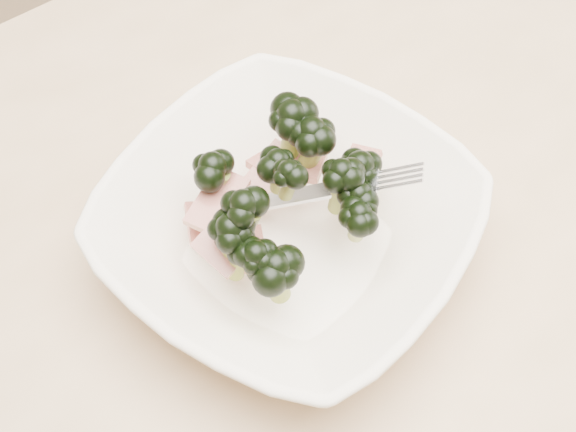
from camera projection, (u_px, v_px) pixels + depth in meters
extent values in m
cube|color=tan|center=(394.00, 207.00, 0.71)|extent=(1.20, 0.80, 0.04)
cylinder|color=tan|center=(478.00, 34.00, 1.36)|extent=(0.06, 0.06, 0.71)
imported|color=white|center=(288.00, 227.00, 0.63)|extent=(0.35, 0.35, 0.07)
cylinder|color=olive|center=(357.00, 231.00, 0.61)|extent=(0.02, 0.02, 0.04)
ellipsoid|color=black|center=(359.00, 213.00, 0.59)|extent=(0.03, 0.03, 0.03)
cylinder|color=olive|center=(276.00, 283.00, 0.59)|extent=(0.02, 0.02, 0.04)
ellipsoid|color=black|center=(276.00, 266.00, 0.57)|extent=(0.04, 0.04, 0.03)
cylinder|color=olive|center=(245.00, 225.00, 0.59)|extent=(0.02, 0.02, 0.05)
ellipsoid|color=black|center=(244.00, 204.00, 0.57)|extent=(0.04, 0.04, 0.03)
cylinder|color=olive|center=(232.00, 249.00, 0.60)|extent=(0.03, 0.03, 0.05)
ellipsoid|color=black|center=(230.00, 228.00, 0.57)|extent=(0.04, 0.04, 0.03)
cylinder|color=olive|center=(289.00, 186.00, 0.59)|extent=(0.01, 0.02, 0.03)
ellipsoid|color=black|center=(289.00, 171.00, 0.58)|extent=(0.03, 0.03, 0.02)
cylinder|color=olive|center=(356.00, 211.00, 0.62)|extent=(0.02, 0.02, 0.04)
ellipsoid|color=black|center=(359.00, 194.00, 0.60)|extent=(0.03, 0.03, 0.03)
cylinder|color=olive|center=(357.00, 187.00, 0.63)|extent=(0.03, 0.02, 0.05)
ellipsoid|color=black|center=(360.00, 165.00, 0.61)|extent=(0.04, 0.04, 0.03)
cylinder|color=olive|center=(257.00, 272.00, 0.59)|extent=(0.03, 0.02, 0.04)
ellipsoid|color=black|center=(256.00, 254.00, 0.57)|extent=(0.03, 0.03, 0.03)
cylinder|color=olive|center=(238.00, 260.00, 0.60)|extent=(0.02, 0.02, 0.04)
ellipsoid|color=black|center=(236.00, 242.00, 0.58)|extent=(0.03, 0.03, 0.03)
cylinder|color=olive|center=(215.00, 185.00, 0.64)|extent=(0.02, 0.02, 0.04)
ellipsoid|color=black|center=(213.00, 166.00, 0.61)|extent=(0.04, 0.04, 0.03)
cylinder|color=olive|center=(311.00, 156.00, 0.65)|extent=(0.02, 0.03, 0.05)
ellipsoid|color=black|center=(312.00, 131.00, 0.62)|extent=(0.04, 0.04, 0.03)
cylinder|color=olive|center=(278.00, 177.00, 0.62)|extent=(0.01, 0.01, 0.03)
ellipsoid|color=black|center=(278.00, 161.00, 0.60)|extent=(0.03, 0.03, 0.03)
cylinder|color=olive|center=(340.00, 193.00, 0.62)|extent=(0.02, 0.02, 0.05)
ellipsoid|color=black|center=(342.00, 171.00, 0.60)|extent=(0.03, 0.03, 0.03)
cylinder|color=olive|center=(291.00, 142.00, 0.65)|extent=(0.03, 0.02, 0.06)
ellipsoid|color=black|center=(292.00, 114.00, 0.63)|extent=(0.04, 0.04, 0.03)
cube|color=maroon|center=(269.00, 172.00, 0.67)|extent=(0.06, 0.04, 0.02)
cube|color=maroon|center=(201.00, 222.00, 0.64)|extent=(0.04, 0.04, 0.02)
cube|color=maroon|center=(277.00, 169.00, 0.67)|extent=(0.03, 0.05, 0.02)
cube|color=maroon|center=(250.00, 249.00, 0.62)|extent=(0.04, 0.05, 0.01)
cube|color=maroon|center=(356.00, 175.00, 0.64)|extent=(0.06, 0.05, 0.02)
cube|color=maroon|center=(221.00, 248.00, 0.60)|extent=(0.04, 0.04, 0.02)
cube|color=maroon|center=(300.00, 165.00, 0.66)|extent=(0.05, 0.05, 0.02)
cube|color=maroon|center=(217.00, 202.00, 0.62)|extent=(0.06, 0.05, 0.01)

